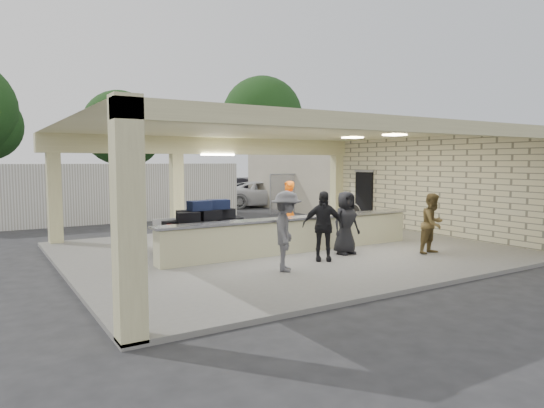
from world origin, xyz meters
TOP-DOWN VIEW (x-y plane):
  - ground at (0.00, 0.00)m, footprint 120.00×120.00m
  - pavilion at (0.21, 0.66)m, footprint 12.01×10.00m
  - baggage_counter at (0.00, -0.50)m, footprint 8.20×0.58m
  - luggage_cart at (-2.28, 0.51)m, footprint 2.54×1.60m
  - drum_fan at (4.54, 2.46)m, footprint 0.88×0.49m
  - baggage_handler at (1.08, 1.49)m, footprint 0.63×0.79m
  - passenger_a at (3.07, -2.71)m, footprint 0.85×0.46m
  - passenger_b at (-0.09, -1.87)m, footprint 1.09×0.89m
  - passenger_c at (-1.54, -2.38)m, footprint 1.06×1.22m
  - passenger_d at (0.98, -1.51)m, footprint 0.86×0.38m
  - car_white_a at (6.85, 12.83)m, footprint 5.51×3.20m
  - car_white_b at (12.85, 13.79)m, footprint 4.79×2.63m
  - car_dark at (6.76, 14.96)m, footprint 5.10×3.11m
  - container_white at (-2.55, 10.47)m, footprint 11.77×2.61m
  - fence at (11.00, 9.00)m, footprint 12.06×0.06m
  - tree_mid at (2.32, 26.16)m, footprint 6.00×5.60m
  - tree_right at (14.32, 25.16)m, footprint 7.20×7.00m
  - adjacent_building at (9.50, 10.00)m, footprint 6.00×8.00m

SIDE VIEW (x-z plane):
  - ground at x=0.00m, z-range 0.00..0.00m
  - baggage_counter at x=0.00m, z-range 0.10..1.08m
  - drum_fan at x=4.54m, z-range 0.13..1.10m
  - car_white_b at x=12.85m, z-range 0.00..1.43m
  - car_white_a at x=6.85m, z-range 0.00..1.49m
  - car_dark at x=6.76m, z-range 0.00..1.60m
  - luggage_cart at x=-2.28m, z-range 0.16..1.63m
  - passenger_a at x=3.07m, z-range 0.10..1.76m
  - passenger_d at x=0.98m, z-range 0.10..1.83m
  - passenger_b at x=-0.09m, z-range 0.10..1.89m
  - passenger_c at x=-1.54m, z-range 0.10..1.96m
  - baggage_handler at x=1.08m, z-range 0.10..2.00m
  - fence at x=11.00m, z-range 0.04..2.07m
  - container_white at x=-2.55m, z-range 0.00..2.54m
  - pavilion at x=0.21m, z-range -0.43..3.12m
  - adjacent_building at x=9.50m, z-range 0.00..3.20m
  - tree_mid at x=2.32m, z-range 0.96..8.96m
  - tree_right at x=14.32m, z-range 1.21..11.21m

